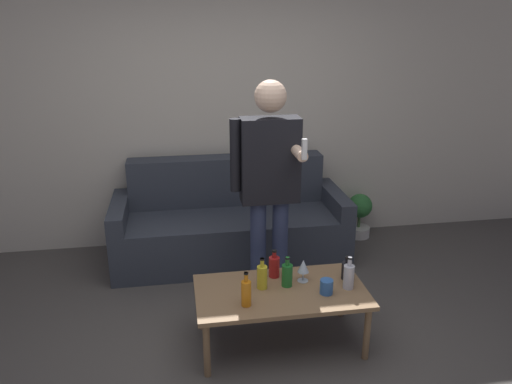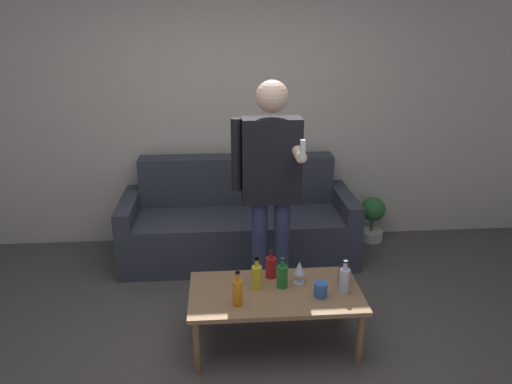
{
  "view_description": "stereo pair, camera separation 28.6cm",
  "coord_description": "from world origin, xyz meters",
  "px_view_note": "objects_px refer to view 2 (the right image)",
  "views": [
    {
      "loc": [
        -0.43,
        -2.47,
        2.12
      ],
      "look_at": [
        0.12,
        0.85,
        0.95
      ],
      "focal_mm": 35.0,
      "sensor_mm": 36.0,
      "label": 1
    },
    {
      "loc": [
        -0.15,
        -2.5,
        2.12
      ],
      "look_at": [
        0.12,
        0.85,
        0.95
      ],
      "focal_mm": 35.0,
      "sensor_mm": 36.0,
      "label": 2
    }
  ],
  "objects_px": {
    "person_standing_front": "(271,177)",
    "coffee_table": "(275,296)",
    "couch": "(238,223)",
    "bottle_orange": "(257,276)"
  },
  "relations": [
    {
      "from": "couch",
      "to": "bottle_orange",
      "type": "bearing_deg",
      "value": -87.32
    },
    {
      "from": "coffee_table",
      "to": "person_standing_front",
      "type": "distance_m",
      "value": 0.87
    },
    {
      "from": "couch",
      "to": "coffee_table",
      "type": "relative_size",
      "value": 1.85
    },
    {
      "from": "coffee_table",
      "to": "couch",
      "type": "bearing_deg",
      "value": 97.41
    },
    {
      "from": "bottle_orange",
      "to": "person_standing_front",
      "type": "distance_m",
      "value": 0.76
    },
    {
      "from": "coffee_table",
      "to": "bottle_orange",
      "type": "xyz_separation_m",
      "value": [
        -0.12,
        0.05,
        0.13
      ]
    },
    {
      "from": "person_standing_front",
      "to": "coffee_table",
      "type": "bearing_deg",
      "value": -92.45
    },
    {
      "from": "coffee_table",
      "to": "bottle_orange",
      "type": "distance_m",
      "value": 0.18
    },
    {
      "from": "couch",
      "to": "person_standing_front",
      "type": "bearing_deg",
      "value": -75.87
    },
    {
      "from": "coffee_table",
      "to": "person_standing_front",
      "type": "height_order",
      "value": "person_standing_front"
    }
  ]
}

